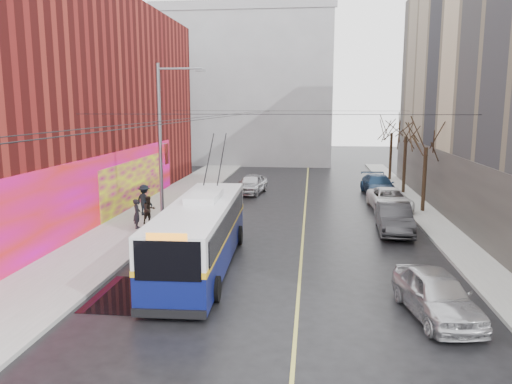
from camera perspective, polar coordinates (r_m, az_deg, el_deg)
ground at (r=17.73m, az=-0.19°, el=-12.63°), size 140.00×140.00×0.00m
sidewalk_left at (r=30.69m, az=-12.55°, el=-3.02°), size 4.00×60.00×0.15m
sidewalk_right at (r=29.91m, az=20.04°, el=-3.72°), size 2.00×60.00×0.15m
lane_line at (r=31.02m, az=5.56°, el=-2.83°), size 0.12×50.00×0.01m
building_left at (r=35.16m, az=-24.48°, el=9.31°), size 12.11×36.00×14.00m
building_far at (r=61.81m, az=-0.93°, el=11.90°), size 20.50×12.10×18.00m
streetlight_pole at (r=27.54m, az=-10.59°, el=5.65°), size 2.65×0.60×9.00m
catenary_wires at (r=31.36m, az=-1.71°, el=8.86°), size 18.00×60.00×0.22m
tree_near at (r=33.10m, az=18.94°, el=6.18°), size 3.20×3.20×6.40m
tree_mid at (r=39.94m, az=16.82°, el=7.22°), size 3.20×3.20×6.68m
tree_far at (r=46.85m, az=15.29°, el=7.48°), size 3.20×3.20×6.57m
puddle at (r=19.10m, az=-14.46°, el=-11.25°), size 2.33×3.68×0.01m
pigeons_flying at (r=27.09m, az=-3.77°, el=11.91°), size 1.79×2.71×1.43m
trolleybus at (r=21.15m, az=-6.31°, el=-4.69°), size 2.97×11.43×5.38m
parked_car_a at (r=17.44m, az=19.93°, el=-10.94°), size 2.53×4.71×1.52m
parked_car_b at (r=27.88m, az=15.52°, el=-2.92°), size 1.91×4.91×1.59m
parked_car_c at (r=33.87m, az=15.00°, el=-0.81°), size 2.63×5.28×1.44m
parked_car_d at (r=39.45m, az=13.80°, el=0.78°), size 2.54×5.43×1.53m
following_car at (r=38.94m, az=-0.52°, el=0.93°), size 2.47×4.65×1.51m
pedestrian_a at (r=27.98m, az=-13.45°, el=-2.43°), size 0.49×0.66×1.63m
pedestrian_b at (r=28.96m, az=-12.11°, el=-2.01°), size 0.96×0.98×1.59m
pedestrian_c at (r=31.16m, az=-12.64°, el=-0.91°), size 1.41×1.21×1.90m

